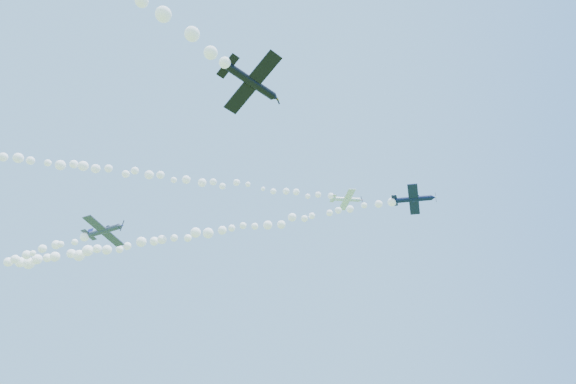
# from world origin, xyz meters

# --- Properties ---
(plane_white) EXTENTS (6.15, 6.52, 1.78)m
(plane_white) POSITION_xyz_m (14.78, 9.84, 55.84)
(plane_white) COLOR white
(smoke_trail_white) EXTENTS (73.89, 25.49, 2.69)m
(smoke_trail_white) POSITION_xyz_m (-23.86, -2.69, 55.51)
(smoke_trail_white) COLOR white
(plane_navy) EXTENTS (6.71, 7.14, 2.64)m
(plane_navy) POSITION_xyz_m (24.18, -0.55, 46.75)
(plane_navy) COLOR black
(smoke_trail_navy) EXTENTS (66.84, 12.15, 2.67)m
(smoke_trail_navy) POSITION_xyz_m (-11.21, 4.78, 46.57)
(smoke_trail_navy) COLOR white
(plane_grey) EXTENTS (7.71, 8.17, 2.55)m
(plane_grey) POSITION_xyz_m (-24.18, 0.99, 45.84)
(plane_grey) COLOR #34394C
(plane_black) EXTENTS (5.90, 5.88, 2.23)m
(plane_black) POSITION_xyz_m (5.52, -31.37, 37.40)
(plane_black) COLOR black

